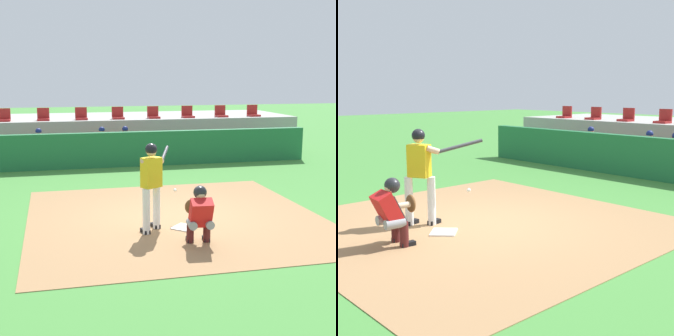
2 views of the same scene
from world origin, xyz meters
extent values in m
plane|color=#428438|center=(0.00, 0.00, 0.00)|extent=(80.00, 80.00, 0.00)
cube|color=#9E754C|center=(0.00, 0.00, 0.01)|extent=(6.40, 6.40, 0.01)
cube|color=white|center=(0.00, -0.80, 0.02)|extent=(0.62, 0.62, 0.02)
cylinder|color=silver|center=(-0.84, -0.98, 0.46)|extent=(0.15, 0.15, 0.92)
cylinder|color=silver|center=(-0.56, -0.66, 0.46)|extent=(0.15, 0.15, 0.92)
cube|color=gold|center=(-0.70, -0.82, 1.22)|extent=(0.45, 0.39, 0.60)
sphere|color=tan|center=(-0.70, -0.82, 1.65)|extent=(0.21, 0.21, 0.21)
sphere|color=black|center=(-0.70, -0.82, 1.68)|extent=(0.24, 0.24, 0.24)
cylinder|color=tan|center=(-0.66, -0.72, 1.43)|extent=(0.53, 0.39, 0.18)
cylinder|color=tan|center=(-0.47, -0.67, 1.43)|extent=(0.18, 0.27, 0.17)
cylinder|color=#333338|center=(-0.28, -0.18, 1.48)|extent=(0.37, 0.81, 0.24)
cube|color=black|center=(-0.85, -0.92, 0.04)|extent=(0.18, 0.28, 0.09)
cube|color=black|center=(-0.58, -0.60, 0.04)|extent=(0.18, 0.28, 0.09)
cylinder|color=gray|center=(-0.15, -1.82, 0.42)|extent=(0.19, 0.33, 0.16)
cylinder|color=#4C1919|center=(-0.13, -1.67, 0.21)|extent=(0.14, 0.14, 0.42)
cube|color=black|center=(-0.13, -1.61, 0.04)|extent=(0.13, 0.25, 0.08)
cylinder|color=gray|center=(0.17, -1.85, 0.42)|extent=(0.19, 0.33, 0.16)
cylinder|color=#4C1919|center=(0.19, -1.70, 0.21)|extent=(0.14, 0.14, 0.42)
cube|color=black|center=(0.19, -1.64, 0.04)|extent=(0.13, 0.25, 0.08)
cube|color=red|center=(0.01, -1.88, 0.64)|extent=(0.44, 0.47, 0.57)
cube|color=#2D2D33|center=(0.02, -1.76, 0.64)|extent=(0.40, 0.28, 0.45)
sphere|color=beige|center=(0.02, -1.80, 0.98)|extent=(0.21, 0.21, 0.21)
sphere|color=#232328|center=(0.02, -1.78, 1.00)|extent=(0.25, 0.25, 0.25)
cylinder|color=beige|center=(-0.01, -1.65, 0.64)|extent=(0.14, 0.46, 0.10)
ellipsoid|color=brown|center=(-0.03, -1.43, 0.64)|extent=(0.29, 0.14, 0.30)
sphere|color=white|center=(-0.05, -0.19, 0.68)|extent=(0.07, 0.07, 0.07)
cube|color=#1E6638|center=(0.00, 6.50, 0.60)|extent=(13.00, 0.30, 1.20)
cube|color=olive|center=(0.00, 7.50, 0.23)|extent=(11.80, 0.44, 0.45)
cylinder|color=#939399|center=(-3.18, 7.25, 0.49)|extent=(0.15, 0.40, 0.15)
cylinder|color=#939399|center=(-3.18, 7.05, 0.23)|extent=(0.13, 0.13, 0.45)
cube|color=maroon|center=(-3.18, 7.00, 0.04)|extent=(0.11, 0.24, 0.08)
cylinder|color=#939399|center=(-2.92, 7.25, 0.49)|extent=(0.15, 0.40, 0.15)
cylinder|color=#939399|center=(-2.92, 7.05, 0.23)|extent=(0.13, 0.13, 0.45)
cube|color=maroon|center=(-2.92, 7.00, 0.04)|extent=(0.11, 0.24, 0.08)
cube|color=red|center=(-3.05, 7.47, 0.76)|extent=(0.36, 0.22, 0.54)
sphere|color=beige|center=(-3.05, 7.47, 1.15)|extent=(0.20, 0.20, 0.20)
sphere|color=navy|center=(-3.05, 7.47, 1.19)|extent=(0.22, 0.22, 0.22)
cylinder|color=beige|center=(-3.25, 7.33, 0.65)|extent=(0.09, 0.41, 0.22)
cylinder|color=beige|center=(-2.85, 7.33, 0.65)|extent=(0.09, 0.41, 0.22)
cylinder|color=#939399|center=(-0.97, 7.25, 0.49)|extent=(0.15, 0.40, 0.15)
cylinder|color=#939399|center=(-0.97, 7.05, 0.23)|extent=(0.13, 0.13, 0.45)
cube|color=maroon|center=(-0.97, 7.00, 0.04)|extent=(0.11, 0.24, 0.08)
cylinder|color=#939399|center=(-0.71, 7.25, 0.49)|extent=(0.15, 0.40, 0.15)
cylinder|color=#939399|center=(-0.71, 7.05, 0.23)|extent=(0.13, 0.13, 0.45)
cube|color=maroon|center=(-0.71, 7.00, 0.04)|extent=(0.11, 0.24, 0.08)
cube|color=red|center=(-0.84, 7.47, 0.76)|extent=(0.36, 0.22, 0.54)
sphere|color=beige|center=(-0.84, 7.47, 1.15)|extent=(0.20, 0.20, 0.20)
sphere|color=navy|center=(-0.84, 7.47, 1.19)|extent=(0.22, 0.22, 0.22)
cylinder|color=beige|center=(-1.04, 7.33, 0.65)|extent=(0.09, 0.41, 0.22)
cylinder|color=beige|center=(-0.64, 7.33, 0.65)|extent=(0.09, 0.41, 0.22)
cylinder|color=#939399|center=(-0.13, 7.25, 0.49)|extent=(0.15, 0.40, 0.15)
cylinder|color=#939399|center=(-0.13, 7.05, 0.23)|extent=(0.13, 0.13, 0.45)
cube|color=maroon|center=(-0.13, 7.00, 0.04)|extent=(0.11, 0.24, 0.08)
cylinder|color=#939399|center=(0.13, 7.05, 0.23)|extent=(0.13, 0.13, 0.45)
cube|color=maroon|center=(0.13, 7.00, 0.04)|extent=(0.11, 0.24, 0.08)
cylinder|color=brown|center=(-0.20, 7.33, 0.65)|extent=(0.09, 0.41, 0.22)
cube|color=#A51E1E|center=(-5.78, 9.30, 1.44)|extent=(0.46, 0.46, 0.08)
cube|color=#A51E1E|center=(-5.78, 9.50, 1.68)|extent=(0.46, 0.06, 0.40)
cube|color=#A51E1E|center=(-4.33, 9.30, 1.44)|extent=(0.46, 0.46, 0.08)
cube|color=#A51E1E|center=(-4.33, 9.50, 1.68)|extent=(0.46, 0.06, 0.40)
cube|color=#A51E1E|center=(-2.89, 9.30, 1.44)|extent=(0.46, 0.46, 0.08)
cube|color=#A51E1E|center=(-2.89, 9.50, 1.68)|extent=(0.46, 0.06, 0.40)
cube|color=#A51E1E|center=(-1.44, 9.30, 1.44)|extent=(0.46, 0.46, 0.08)
cube|color=#A51E1E|center=(-1.44, 9.50, 1.68)|extent=(0.46, 0.06, 0.40)
camera|label=1|loc=(-2.58, -10.18, 3.12)|focal=52.55mm
camera|label=2|loc=(6.55, -5.40, 2.47)|focal=49.92mm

